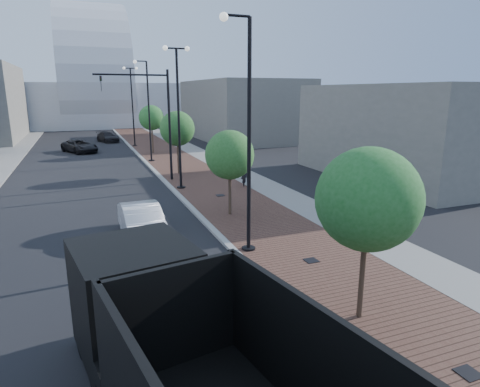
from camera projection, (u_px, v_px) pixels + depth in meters
name	position (u px, v px, depth m)	size (l,w,h in m)	color
sidewalk	(169.00, 151.00, 45.13)	(7.00, 140.00, 0.12)	#4C2D23
concrete_strip	(193.00, 150.00, 46.08)	(2.40, 140.00, 0.13)	slate
curb	(137.00, 153.00, 43.89)	(0.30, 140.00, 0.14)	gray
white_sedan	(142.00, 223.00, 18.26)	(1.66, 4.75, 1.56)	silver
dark_car_mid	(80.00, 146.00, 44.73)	(2.34, 5.07, 1.41)	black
dark_car_far	(108.00, 137.00, 54.07)	(1.81, 4.44, 1.29)	black
pedestrian	(246.00, 174.00, 28.10)	(0.73, 0.48, 2.01)	black
streetlight_1	(246.00, 148.00, 15.91)	(1.44, 0.56, 9.21)	black
streetlight_2	(179.00, 118.00, 26.68)	(1.72, 0.56, 9.28)	black
streetlight_3	(148.00, 116.00, 37.60)	(1.44, 0.56, 9.21)	black
streetlight_4	(133.00, 106.00, 48.37)	(1.72, 0.56, 9.28)	black
traffic_mast	(157.00, 113.00, 29.04)	(5.09, 0.20, 8.00)	black
tree_0	(369.00, 199.00, 11.10)	(2.86, 2.86, 5.07)	#382619
tree_1	(230.00, 155.00, 21.12)	(2.57, 2.56, 4.59)	#382619
tree_2	(178.00, 129.00, 31.87)	(2.72, 2.72, 5.04)	#382619
tree_3	(152.00, 118.00, 42.68)	(2.61, 2.61, 5.14)	#382619
convention_center	(95.00, 94.00, 82.41)	(50.00, 30.00, 50.00)	#B4B8BF
commercial_block_ne	(241.00, 110.00, 57.62)	(12.00, 22.00, 8.00)	#67645C
commercial_block_e	(408.00, 132.00, 31.34)	(10.00, 16.00, 7.00)	#636059
utility_cover_0	(468.00, 373.00, 9.48)	(0.50, 0.50, 0.02)	black
utility_cover_1	(311.00, 260.00, 15.80)	(0.50, 0.50, 0.02)	black
utility_cover_2	(220.00, 195.00, 25.74)	(0.50, 0.50, 0.02)	black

